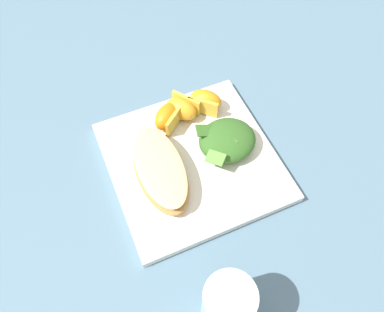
# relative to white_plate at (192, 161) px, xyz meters

# --- Properties ---
(ground) EXTENTS (3.00, 3.00, 0.00)m
(ground) POSITION_rel_white_plate_xyz_m (0.00, 0.00, -0.01)
(ground) COLOR slate
(white_plate) EXTENTS (0.28, 0.28, 0.02)m
(white_plate) POSITION_rel_white_plate_xyz_m (0.00, 0.00, 0.00)
(white_plate) COLOR white
(white_plate) RESTS_ON ground
(cheesy_pizza_bread) EXTENTS (0.08, 0.17, 0.04)m
(cheesy_pizza_bread) POSITION_rel_white_plate_xyz_m (0.06, 0.01, 0.03)
(cheesy_pizza_bread) COLOR #B77F42
(cheesy_pizza_bread) RESTS_ON white_plate
(green_salad_pile) EXTENTS (0.11, 0.09, 0.05)m
(green_salad_pile) POSITION_rel_white_plate_xyz_m (-0.07, 0.00, 0.03)
(green_salad_pile) COLOR #336023
(green_salad_pile) RESTS_ON white_plate
(orange_wedge_front) EXTENTS (0.07, 0.07, 0.04)m
(orange_wedge_front) POSITION_rel_white_plate_xyz_m (-0.07, -0.09, 0.03)
(orange_wedge_front) COLOR orange
(orange_wedge_front) RESTS_ON white_plate
(orange_wedge_middle) EXTENTS (0.06, 0.07, 0.04)m
(orange_wedge_middle) POSITION_rel_white_plate_xyz_m (-0.02, -0.10, 0.03)
(orange_wedge_middle) COLOR orange
(orange_wedge_middle) RESTS_ON white_plate
(orange_wedge_rear) EXTENTS (0.07, 0.07, 0.04)m
(orange_wedge_rear) POSITION_rel_white_plate_xyz_m (0.01, -0.09, 0.03)
(orange_wedge_rear) COLOR orange
(orange_wedge_rear) RESTS_ON white_plate
(drinking_clear_cup) EXTENTS (0.07, 0.07, 0.10)m
(drinking_clear_cup) POSITION_rel_white_plate_xyz_m (0.05, 0.24, 0.04)
(drinking_clear_cup) COLOR silver
(drinking_clear_cup) RESTS_ON ground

